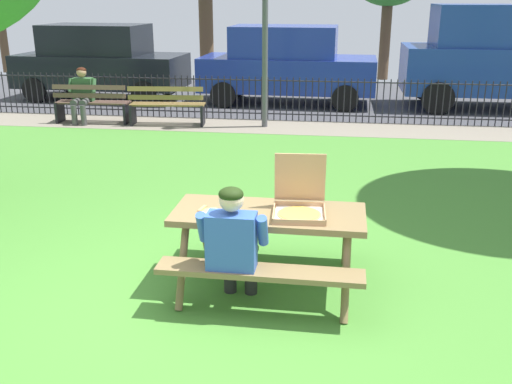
# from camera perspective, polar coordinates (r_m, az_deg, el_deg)

# --- Properties ---
(ground) EXTENTS (28.00, 12.36, 0.02)m
(ground) POSITION_cam_1_polar(r_m,az_deg,el_deg) (7.34, -2.46, -2.91)
(ground) COLOR #478631
(cobblestone_walkway) EXTENTS (28.00, 1.40, 0.01)m
(cobblestone_walkway) POSITION_cam_1_polar(r_m,az_deg,el_deg) (12.54, 2.05, 6.35)
(cobblestone_walkway) COLOR gray
(street_asphalt) EXTENTS (28.00, 6.24, 0.01)m
(street_asphalt) POSITION_cam_1_polar(r_m,az_deg,el_deg) (16.27, 3.48, 9.22)
(street_asphalt) COLOR #424247
(picnic_table_foreground) EXTENTS (1.81, 1.50, 0.79)m
(picnic_table_foreground) POSITION_cam_1_polar(r_m,az_deg,el_deg) (5.53, 1.24, -3.58)
(picnic_table_foreground) COLOR olive
(picnic_table_foreground) RESTS_ON ground
(pizza_box_open) EXTENTS (0.51, 0.56, 0.53)m
(pizza_box_open) POSITION_cam_1_polar(r_m,az_deg,el_deg) (5.40, 4.26, -1.08)
(pizza_box_open) COLOR tan
(pizza_box_open) RESTS_ON picnic_table_foreground
(pizza_slice_on_table) EXTENTS (0.23, 0.18, 0.02)m
(pizza_slice_on_table) POSITION_cam_1_polar(r_m,az_deg,el_deg) (5.51, -4.56, -1.74)
(pizza_slice_on_table) COLOR #F6D86A
(pizza_slice_on_table) RESTS_ON picnic_table_foreground
(adult_at_table) EXTENTS (0.61, 0.59, 1.19)m
(adult_at_table) POSITION_cam_1_polar(r_m,az_deg,el_deg) (5.09, -2.20, -4.93)
(adult_at_table) COLOR #252525
(adult_at_table) RESTS_ON ground
(iron_fence_streetside) EXTENTS (22.84, 0.03, 0.96)m
(iron_fence_streetside) POSITION_cam_1_polar(r_m,az_deg,el_deg) (13.13, 2.40, 9.11)
(iron_fence_streetside) COLOR black
(iron_fence_streetside) RESTS_ON ground
(park_bench_left) EXTENTS (1.62, 0.54, 0.85)m
(park_bench_left) POSITION_cam_1_polar(r_m,az_deg,el_deg) (13.35, -15.71, 8.28)
(park_bench_left) COLOR brown
(park_bench_left) RESTS_ON ground
(park_bench_center) EXTENTS (1.63, 0.61, 0.85)m
(park_bench_center) POSITION_cam_1_polar(r_m,az_deg,el_deg) (12.78, -8.68, 8.31)
(park_bench_center) COLOR olive
(park_bench_center) RESTS_ON ground
(person_on_park_bench) EXTENTS (0.62, 0.61, 1.19)m
(person_on_park_bench) POSITION_cam_1_polar(r_m,az_deg,el_deg) (13.42, -16.63, 9.29)
(person_on_park_bench) COLOR #434343
(person_on_park_bench) RESTS_ON ground
(parked_car_far_left) EXTENTS (4.48, 2.09, 1.94)m
(parked_car_far_left) POSITION_cam_1_polar(r_m,az_deg,el_deg) (16.37, -14.99, 12.27)
(parked_car_far_left) COLOR black
(parked_car_far_left) RESTS_ON ground
(parked_car_left) EXTENTS (4.46, 2.02, 1.94)m
(parked_car_left) POSITION_cam_1_polar(r_m,az_deg,el_deg) (15.17, 3.03, 12.39)
(parked_car_left) COLOR navy
(parked_car_left) RESTS_ON ground
(parked_car_center) EXTENTS (4.71, 2.09, 2.46)m
(parked_car_center) POSITION_cam_1_polar(r_m,az_deg,el_deg) (15.59, 23.07, 12.24)
(parked_car_center) COLOR navy
(parked_car_center) RESTS_ON ground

